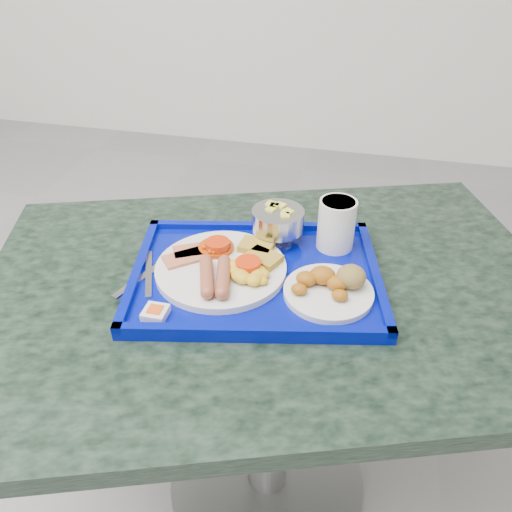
{
  "coord_description": "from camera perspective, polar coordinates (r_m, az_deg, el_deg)",
  "views": [
    {
      "loc": [
        1.03,
        -0.02,
        1.27
      ],
      "look_at": [
        0.85,
        0.72,
        0.74
      ],
      "focal_mm": 35.0,
      "sensor_mm": 36.0,
      "label": 1
    }
  ],
  "objects": [
    {
      "name": "knife",
      "position": [
        0.97,
        -11.83,
        -1.64
      ],
      "size": [
        0.08,
        0.19,
        0.0
      ],
      "primitive_type": "cube",
      "rotation": [
        0.0,
        0.0,
        -0.35
      ],
      "color": "#AEAEB0",
      "rests_on": "tray"
    },
    {
      "name": "spoon",
      "position": [
        1.0,
        -9.35,
        0.02
      ],
      "size": [
        0.09,
        0.18,
        0.01
      ],
      "rotation": [
        0.0,
        0.0,
        0.4
      ],
      "color": "#AEAEB0",
      "rests_on": "tray"
    },
    {
      "name": "bread_plate",
      "position": [
        0.9,
        8.59,
        -3.4
      ],
      "size": [
        0.16,
        0.16,
        0.05
      ],
      "rotation": [
        0.0,
        0.0,
        0.25
      ],
      "color": "silver",
      "rests_on": "tray"
    },
    {
      "name": "fruit_bowl",
      "position": [
        1.02,
        2.52,
        4.07
      ],
      "size": [
        0.11,
        0.11,
        0.07
      ],
      "color": "#AEAEB0",
      "rests_on": "tray"
    },
    {
      "name": "table",
      "position": [
        1.07,
        1.58,
        -10.43
      ],
      "size": [
        1.28,
        1.06,
        0.68
      ],
      "rotation": [
        0.0,
        0.0,
        0.35
      ],
      "color": "gray",
      "rests_on": "floor"
    },
    {
      "name": "main_plate",
      "position": [
        0.95,
        -3.58,
        -1.22
      ],
      "size": [
        0.25,
        0.25,
        0.04
      ],
      "rotation": [
        0.0,
        0.0,
        0.19
      ],
      "color": "silver",
      "rests_on": "tray"
    },
    {
      "name": "tray",
      "position": [
        0.95,
        0.0,
        -2.27
      ],
      "size": [
        0.53,
        0.43,
        0.03
      ],
      "rotation": [
        0.0,
        0.0,
        0.21
      ],
      "color": "#030D91",
      "rests_on": "table"
    },
    {
      "name": "juice_cup",
      "position": [
        1.01,
        9.19,
        3.77
      ],
      "size": [
        0.07,
        0.07,
        0.1
      ],
      "color": "white",
      "rests_on": "tray"
    },
    {
      "name": "jam_packet",
      "position": [
        0.87,
        -11.42,
        -6.37
      ],
      "size": [
        0.04,
        0.04,
        0.02
      ],
      "rotation": [
        0.0,
        0.0,
        0.01
      ],
      "color": "white",
      "rests_on": "tray"
    }
  ]
}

